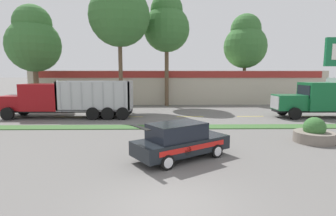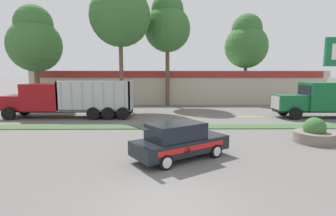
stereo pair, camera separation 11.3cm
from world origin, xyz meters
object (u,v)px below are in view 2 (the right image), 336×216
at_px(dump_truck_mid, 332,99).
at_px(dump_truck_lead, 58,100).
at_px(stone_planter, 314,134).
at_px(rally_car, 179,140).

bearing_deg(dump_truck_mid, dump_truck_lead, 179.16).
distance_m(dump_truck_mid, stone_planter, 10.50).
height_order(dump_truck_mid, stone_planter, dump_truck_mid).
bearing_deg(dump_truck_lead, dump_truck_mid, -0.84).
xyz_separation_m(dump_truck_lead, rally_car, (9.91, -11.40, -0.71)).
xyz_separation_m(rally_car, stone_planter, (7.63, 2.72, -0.34)).
bearing_deg(dump_truck_lead, rally_car, -49.02).
relative_size(dump_truck_lead, stone_planter, 5.18).
height_order(dump_truck_lead, dump_truck_mid, dump_truck_mid).
bearing_deg(stone_planter, dump_truck_lead, 153.65).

